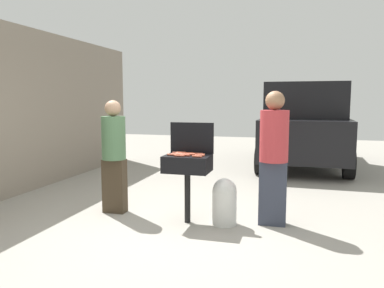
{
  "coord_description": "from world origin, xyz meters",
  "views": [
    {
      "loc": [
        1.57,
        -4.51,
        1.64
      ],
      "look_at": [
        0.1,
        0.73,
        1.0
      ],
      "focal_mm": 35.51,
      "sensor_mm": 36.0,
      "label": 1
    }
  ],
  "objects_px": {
    "hot_dog_1": "(172,155)",
    "hot_dog_8": "(179,156)",
    "hot_dog_10": "(198,154)",
    "hot_dog_12": "(189,153)",
    "hot_dog_4": "(181,154)",
    "hot_dog_13": "(197,156)",
    "hot_dog_6": "(176,154)",
    "hot_dog_11": "(190,154)",
    "hot_dog_7": "(181,153)",
    "hot_dog_0": "(185,155)",
    "hot_dog_15": "(190,154)",
    "bbq_grill": "(187,166)",
    "hot_dog_14": "(180,154)",
    "propane_tank": "(224,201)",
    "hot_dog_3": "(200,155)",
    "hot_dog_5": "(181,154)",
    "parked_minivan": "(305,124)",
    "person_right": "(274,153)",
    "hot_dog_2": "(177,153)",
    "hot_dog_9": "(200,154)",
    "person_left": "(114,152)"
  },
  "relations": [
    {
      "from": "hot_dog_5",
      "to": "hot_dog_7",
      "type": "bearing_deg",
      "value": 104.9
    },
    {
      "from": "bbq_grill",
      "to": "propane_tank",
      "type": "distance_m",
      "value": 0.67
    },
    {
      "from": "hot_dog_15",
      "to": "bbq_grill",
      "type": "bearing_deg",
      "value": 176.5
    },
    {
      "from": "hot_dog_1",
      "to": "hot_dog_4",
      "type": "distance_m",
      "value": 0.13
    },
    {
      "from": "hot_dog_9",
      "to": "hot_dog_4",
      "type": "bearing_deg",
      "value": -171.81
    },
    {
      "from": "hot_dog_2",
      "to": "propane_tank",
      "type": "xyz_separation_m",
      "value": [
        0.66,
        -0.05,
        -0.6
      ]
    },
    {
      "from": "hot_dog_8",
      "to": "person_left",
      "type": "relative_size",
      "value": 0.08
    },
    {
      "from": "hot_dog_1",
      "to": "hot_dog_8",
      "type": "distance_m",
      "value": 0.14
    },
    {
      "from": "hot_dog_2",
      "to": "hot_dog_3",
      "type": "height_order",
      "value": "same"
    },
    {
      "from": "hot_dog_0",
      "to": "hot_dog_6",
      "type": "height_order",
      "value": "same"
    },
    {
      "from": "hot_dog_8",
      "to": "person_right",
      "type": "height_order",
      "value": "person_right"
    },
    {
      "from": "hot_dog_4",
      "to": "hot_dog_13",
      "type": "xyz_separation_m",
      "value": [
        0.27,
        -0.16,
        0.0
      ]
    },
    {
      "from": "hot_dog_1",
      "to": "hot_dog_8",
      "type": "bearing_deg",
      "value": -28.74
    },
    {
      "from": "hot_dog_10",
      "to": "hot_dog_5",
      "type": "bearing_deg",
      "value": -155.88
    },
    {
      "from": "hot_dog_8",
      "to": "hot_dog_7",
      "type": "bearing_deg",
      "value": 102.95
    },
    {
      "from": "hot_dog_10",
      "to": "propane_tank",
      "type": "height_order",
      "value": "hot_dog_10"
    },
    {
      "from": "hot_dog_14",
      "to": "person_right",
      "type": "xyz_separation_m",
      "value": [
        1.21,
        0.17,
        0.03
      ]
    },
    {
      "from": "bbq_grill",
      "to": "hot_dog_3",
      "type": "height_order",
      "value": "hot_dog_3"
    },
    {
      "from": "hot_dog_0",
      "to": "hot_dog_15",
      "type": "height_order",
      "value": "same"
    },
    {
      "from": "hot_dog_3",
      "to": "hot_dog_6",
      "type": "bearing_deg",
      "value": -178.79
    },
    {
      "from": "hot_dog_10",
      "to": "hot_dog_13",
      "type": "height_order",
      "value": "same"
    },
    {
      "from": "hot_dog_13",
      "to": "hot_dog_3",
      "type": "bearing_deg",
      "value": 86.35
    },
    {
      "from": "hot_dog_9",
      "to": "person_left",
      "type": "xyz_separation_m",
      "value": [
        -1.3,
        0.11,
        -0.04
      ]
    },
    {
      "from": "hot_dog_10",
      "to": "hot_dog_12",
      "type": "xyz_separation_m",
      "value": [
        -0.13,
        0.02,
        0.0
      ]
    },
    {
      "from": "person_right",
      "to": "hot_dog_10",
      "type": "bearing_deg",
      "value": 16.37
    },
    {
      "from": "hot_dog_1",
      "to": "hot_dog_2",
      "type": "distance_m",
      "value": 0.17
    },
    {
      "from": "hot_dog_14",
      "to": "hot_dog_11",
      "type": "bearing_deg",
      "value": -7.74
    },
    {
      "from": "hot_dog_3",
      "to": "person_right",
      "type": "relative_size",
      "value": 0.07
    },
    {
      "from": "hot_dog_3",
      "to": "hot_dog_7",
      "type": "relative_size",
      "value": 1.0
    },
    {
      "from": "bbq_grill",
      "to": "hot_dog_15",
      "type": "height_order",
      "value": "hot_dog_15"
    },
    {
      "from": "hot_dog_1",
      "to": "hot_dog_6",
      "type": "distance_m",
      "value": 0.05
    },
    {
      "from": "hot_dog_0",
      "to": "hot_dog_9",
      "type": "xyz_separation_m",
      "value": [
        0.16,
        0.14,
        0.0
      ]
    },
    {
      "from": "hot_dog_10",
      "to": "hot_dog_12",
      "type": "relative_size",
      "value": 1.0
    },
    {
      "from": "hot_dog_11",
      "to": "hot_dog_14",
      "type": "xyz_separation_m",
      "value": [
        -0.14,
        0.02,
        0.0
      ]
    },
    {
      "from": "hot_dog_6",
      "to": "hot_dog_14",
      "type": "distance_m",
      "value": 0.1
    },
    {
      "from": "hot_dog_13",
      "to": "hot_dog_14",
      "type": "relative_size",
      "value": 1.0
    },
    {
      "from": "hot_dog_8",
      "to": "parked_minivan",
      "type": "relative_size",
      "value": 0.03
    },
    {
      "from": "hot_dog_1",
      "to": "hot_dog_9",
      "type": "bearing_deg",
      "value": 21.26
    },
    {
      "from": "hot_dog_6",
      "to": "hot_dog_8",
      "type": "relative_size",
      "value": 1.0
    },
    {
      "from": "hot_dog_7",
      "to": "parked_minivan",
      "type": "distance_m",
      "value": 5.21
    },
    {
      "from": "hot_dog_5",
      "to": "parked_minivan",
      "type": "height_order",
      "value": "parked_minivan"
    },
    {
      "from": "hot_dog_11",
      "to": "hot_dog_15",
      "type": "distance_m",
      "value": 0.03
    },
    {
      "from": "hot_dog_14",
      "to": "person_right",
      "type": "relative_size",
      "value": 0.07
    },
    {
      "from": "hot_dog_1",
      "to": "hot_dog_8",
      "type": "relative_size",
      "value": 1.0
    },
    {
      "from": "hot_dog_10",
      "to": "hot_dog_11",
      "type": "relative_size",
      "value": 1.0
    },
    {
      "from": "hot_dog_4",
      "to": "hot_dog_14",
      "type": "distance_m",
      "value": 0.03
    },
    {
      "from": "hot_dog_3",
      "to": "parked_minivan",
      "type": "relative_size",
      "value": 0.03
    },
    {
      "from": "hot_dog_2",
      "to": "hot_dog_4",
      "type": "xyz_separation_m",
      "value": [
        0.07,
        -0.07,
        0.0
      ]
    },
    {
      "from": "hot_dog_10",
      "to": "hot_dog_11",
      "type": "xyz_separation_m",
      "value": [
        -0.09,
        -0.06,
        0.0
      ]
    },
    {
      "from": "hot_dog_11",
      "to": "propane_tank",
      "type": "bearing_deg",
      "value": 1.66
    }
  ]
}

